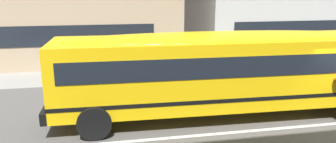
{
  "coord_description": "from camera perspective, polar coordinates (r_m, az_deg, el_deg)",
  "views": [
    {
      "loc": [
        -7.65,
        -8.69,
        4.3
      ],
      "look_at": [
        -5.81,
        0.76,
        1.86
      ],
      "focal_mm": 34.54,
      "sensor_mm": 36.0,
      "label": 1
    }
  ],
  "objects": [
    {
      "name": "sidewalk_far",
      "position": [
        18.58,
        13.63,
        0.46
      ],
      "size": [
        120.0,
        3.0,
        0.01
      ],
      "primitive_type": "cube",
      "color": "gray",
      "rests_on": "ground_plane"
    },
    {
      "name": "school_bus",
      "position": [
        11.27,
        10.49,
        0.84
      ],
      "size": [
        13.11,
        3.29,
        2.92
      ],
      "rotation": [
        0.0,
        0.0,
        -0.02
      ],
      "color": "yellow",
      "rests_on": "ground_plane"
    }
  ]
}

